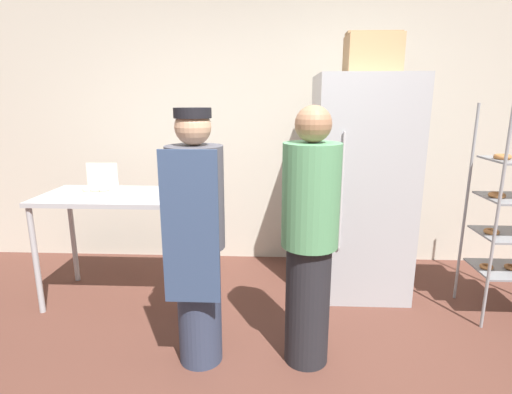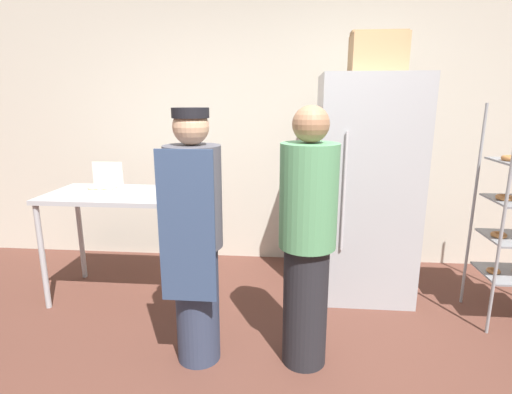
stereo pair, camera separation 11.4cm
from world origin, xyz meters
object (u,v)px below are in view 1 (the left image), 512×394
refrigerator (360,187)px  person_customer (310,239)px  blender_pitcher (168,178)px  person_baker (197,238)px  donut_box (99,190)px  cardboard_storage_box (372,54)px

refrigerator → person_customer: refrigerator is taller
refrigerator → blender_pitcher: 1.61m
refrigerator → person_baker: bearing=-137.3°
person_baker → person_customer: 0.68m
person_baker → person_customer: (0.68, 0.03, -0.01)m
donut_box → blender_pitcher: 0.55m
blender_pitcher → donut_box: bearing=-162.0°
blender_pitcher → refrigerator: bearing=6.2°
blender_pitcher → cardboard_storage_box: cardboard_storage_box is taller
blender_pitcher → person_baker: bearing=-66.2°
blender_pitcher → cardboard_storage_box: bearing=5.6°
blender_pitcher → cardboard_storage_box: size_ratio=0.62×
refrigerator → person_baker: size_ratio=1.15×
refrigerator → person_customer: (-0.51, -1.06, -0.10)m
refrigerator → cardboard_storage_box: bearing=-25.4°
person_customer → donut_box: bearing=155.8°
refrigerator → person_customer: size_ratio=1.14×
blender_pitcher → person_baker: size_ratio=0.16×
donut_box → blender_pitcher: (0.52, 0.17, 0.07)m
refrigerator → person_baker: refrigerator is taller
donut_box → person_customer: person_customer is taller
refrigerator → person_baker: 1.62m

